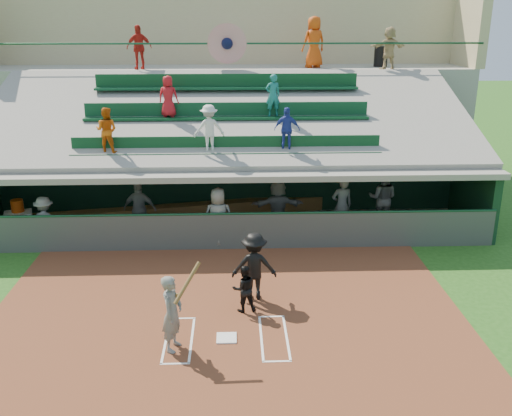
{
  "coord_description": "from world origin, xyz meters",
  "views": [
    {
      "loc": [
        0.21,
        -10.75,
        6.64
      ],
      "look_at": [
        0.77,
        3.5,
        1.8
      ],
      "focal_mm": 40.0,
      "sensor_mm": 36.0,
      "label": 1
    }
  ],
  "objects_px": {
    "batter_at_plate": "(172,313)",
    "trash_bin": "(381,56)",
    "home_plate": "(227,338)",
    "white_table": "(19,223)",
    "catcher": "(244,289)",
    "water_cooler": "(17,206)"
  },
  "relations": [
    {
      "from": "catcher",
      "to": "water_cooler",
      "type": "xyz_separation_m",
      "value": [
        -7.03,
        5.31,
        0.35
      ]
    },
    {
      "from": "home_plate",
      "to": "trash_bin",
      "type": "xyz_separation_m",
      "value": [
        6.33,
        13.35,
        4.98
      ]
    },
    {
      "from": "home_plate",
      "to": "batter_at_plate",
      "type": "xyz_separation_m",
      "value": [
        -1.09,
        -0.33,
        0.82
      ]
    },
    {
      "from": "batter_at_plate",
      "to": "trash_bin",
      "type": "bearing_deg",
      "value": 61.5
    },
    {
      "from": "batter_at_plate",
      "to": "trash_bin",
      "type": "relative_size",
      "value": 2.38
    },
    {
      "from": "catcher",
      "to": "white_table",
      "type": "height_order",
      "value": "catcher"
    },
    {
      "from": "home_plate",
      "to": "white_table",
      "type": "xyz_separation_m",
      "value": [
        -6.62,
        6.46,
        0.36
      ]
    },
    {
      "from": "catcher",
      "to": "trash_bin",
      "type": "bearing_deg",
      "value": -127.79
    },
    {
      "from": "batter_at_plate",
      "to": "white_table",
      "type": "xyz_separation_m",
      "value": [
        -5.53,
        6.79,
        -0.46
      ]
    },
    {
      "from": "white_table",
      "to": "trash_bin",
      "type": "distance_m",
      "value": 15.38
    },
    {
      "from": "home_plate",
      "to": "white_table",
      "type": "relative_size",
      "value": 0.53
    },
    {
      "from": "white_table",
      "to": "trash_bin",
      "type": "bearing_deg",
      "value": 9.83
    },
    {
      "from": "batter_at_plate",
      "to": "white_table",
      "type": "distance_m",
      "value": 8.77
    },
    {
      "from": "home_plate",
      "to": "catcher",
      "type": "height_order",
      "value": "catcher"
    },
    {
      "from": "home_plate",
      "to": "batter_at_plate",
      "type": "bearing_deg",
      "value": -163.06
    },
    {
      "from": "home_plate",
      "to": "trash_bin",
      "type": "distance_m",
      "value": 15.59
    },
    {
      "from": "catcher",
      "to": "white_table",
      "type": "relative_size",
      "value": 1.4
    },
    {
      "from": "trash_bin",
      "to": "home_plate",
      "type": "bearing_deg",
      "value": -115.39
    },
    {
      "from": "catcher",
      "to": "white_table",
      "type": "distance_m",
      "value": 8.76
    },
    {
      "from": "batter_at_plate",
      "to": "white_table",
      "type": "bearing_deg",
      "value": 129.14
    },
    {
      "from": "home_plate",
      "to": "white_table",
      "type": "bearing_deg",
      "value": 135.71
    },
    {
      "from": "home_plate",
      "to": "trash_bin",
      "type": "height_order",
      "value": "trash_bin"
    }
  ]
}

